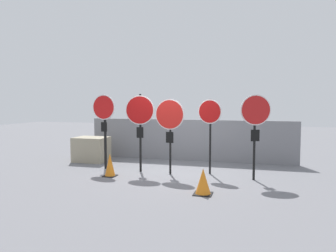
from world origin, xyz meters
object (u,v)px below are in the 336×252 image
(stop_sign_0, at_px, (104,117))
(stop_sign_1, at_px, (140,116))
(storage_crate, at_px, (91,149))
(stop_sign_3, at_px, (210,118))
(stop_sign_4, at_px, (255,118))
(traffic_cone_0, at_px, (203,182))
(stop_sign_2, at_px, (170,120))
(traffic_cone_1, at_px, (110,165))

(stop_sign_0, xyz_separation_m, stop_sign_1, (1.23, -0.14, 0.04))
(stop_sign_1, distance_m, storage_crate, 2.87)
(stop_sign_1, bearing_deg, stop_sign_3, -0.34)
(stop_sign_0, xyz_separation_m, stop_sign_3, (3.28, 0.12, 0.00))
(stop_sign_3, height_order, stop_sign_4, stop_sign_4)
(stop_sign_3, xyz_separation_m, traffic_cone_0, (0.17, -2.10, -1.34))
(stop_sign_0, distance_m, stop_sign_2, 2.20)
(traffic_cone_1, bearing_deg, traffic_cone_0, -20.93)
(stop_sign_2, xyz_separation_m, traffic_cone_1, (-1.58, -0.64, -1.28))
(stop_sign_0, bearing_deg, stop_sign_3, 7.58)
(stop_sign_1, height_order, stop_sign_4, stop_sign_1)
(stop_sign_2, distance_m, storage_crate, 3.68)
(stop_sign_0, height_order, stop_sign_1, stop_sign_1)
(traffic_cone_0, distance_m, traffic_cone_1, 3.04)
(stop_sign_4, distance_m, storage_crate, 5.90)
(stop_sign_0, relative_size, storage_crate, 2.06)
(stop_sign_1, xyz_separation_m, traffic_cone_1, (-0.63, -0.75, -1.36))
(stop_sign_2, height_order, storage_crate, stop_sign_2)
(stop_sign_0, relative_size, stop_sign_4, 1.01)
(stop_sign_0, bearing_deg, stop_sign_1, -0.82)
(stop_sign_3, relative_size, traffic_cone_1, 3.36)
(stop_sign_3, relative_size, storage_crate, 1.94)
(stop_sign_4, relative_size, traffic_cone_0, 3.85)
(stop_sign_3, height_order, traffic_cone_0, stop_sign_3)
(stop_sign_4, bearing_deg, storage_crate, 147.58)
(stop_sign_2, height_order, stop_sign_3, same)
(stop_sign_3, bearing_deg, stop_sign_2, -150.74)
(storage_crate, bearing_deg, stop_sign_2, -22.01)
(traffic_cone_0, height_order, traffic_cone_1, traffic_cone_1)
(traffic_cone_0, bearing_deg, stop_sign_0, 150.17)
(traffic_cone_0, bearing_deg, storage_crate, 145.96)
(stop_sign_3, height_order, traffic_cone_1, stop_sign_3)
(stop_sign_0, relative_size, stop_sign_3, 1.06)
(stop_sign_2, bearing_deg, traffic_cone_0, -48.50)
(storage_crate, bearing_deg, stop_sign_3, -12.23)
(stop_sign_4, bearing_deg, stop_sign_2, 160.09)
(stop_sign_2, bearing_deg, stop_sign_1, 178.77)
(stop_sign_3, xyz_separation_m, storage_crate, (-4.33, 0.94, -1.21))
(stop_sign_3, bearing_deg, stop_sign_4, -7.20)
(traffic_cone_1, distance_m, storage_crate, 2.56)
(stop_sign_2, relative_size, traffic_cone_0, 3.65)
(traffic_cone_1, bearing_deg, storage_crate, 130.30)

